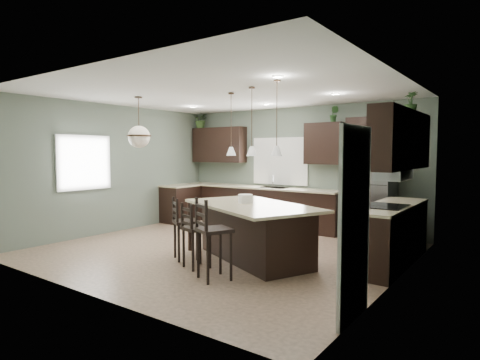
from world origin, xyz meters
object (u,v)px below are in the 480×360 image
refrigerator (370,194)px  bar_stool_right (214,239)px  bar_stool_left (186,228)px  plant_back_left (201,120)px  kitchen_island (252,232)px  bar_stool_center (197,235)px  serving_dish (245,199)px

refrigerator → bar_stool_right: size_ratio=1.62×
bar_stool_left → bar_stool_right: bearing=6.4°
plant_back_left → kitchen_island: bearing=-38.5°
bar_stool_center → plant_back_left: 5.24m
refrigerator → bar_stool_right: bearing=-104.2°
bar_stool_left → plant_back_left: (-2.63, 3.39, 2.12)m
kitchen_island → plant_back_left: plant_back_left is taller
kitchen_island → plant_back_left: 5.02m
bar_stool_center → bar_stool_right: 0.64m
kitchen_island → bar_stool_left: bar_stool_left is taller
kitchen_island → plant_back_left: bearing=166.4°
serving_dish → bar_stool_left: size_ratio=0.23×
bar_stool_center → bar_stool_right: bar_stool_right is taller
bar_stool_right → kitchen_island: bearing=123.3°
bar_stool_right → plant_back_left: plant_back_left is taller
serving_dish → bar_stool_left: 1.10m
kitchen_island → serving_dish: (-0.18, 0.08, 0.53)m
plant_back_left → bar_stool_right: bearing=-46.9°
bar_stool_left → bar_stool_center: 0.54m
bar_stool_left → plant_back_left: size_ratio=2.23×
refrigerator → bar_stool_right: refrigerator is taller
bar_stool_left → plant_back_left: plant_back_left is taller
refrigerator → kitchen_island: refrigerator is taller
kitchen_island → bar_stool_right: bearing=-58.3°
serving_dish → bar_stool_right: bearing=-75.3°
serving_dish → plant_back_left: 4.63m
kitchen_island → bar_stool_right: size_ratio=2.09×
bar_stool_right → plant_back_left: (-3.68, 3.93, 2.06)m
refrigerator → bar_stool_center: bearing=-113.8°
serving_dish → plant_back_left: plant_back_left is taller
kitchen_island → bar_stool_right: (0.13, -1.11, 0.11)m
kitchen_island → plant_back_left: (-3.54, 2.82, 2.17)m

